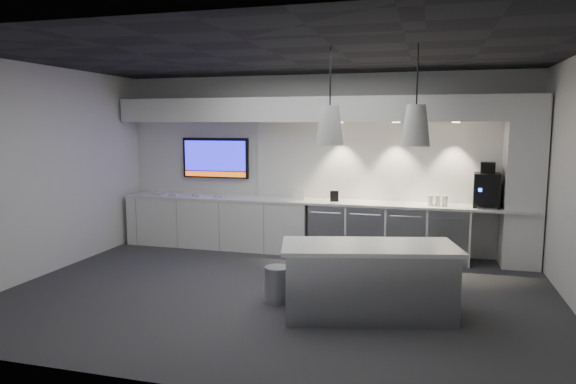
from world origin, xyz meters
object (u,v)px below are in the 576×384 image
(wall_tv, at_px, (215,158))
(coffee_machine, at_px, (487,189))
(bin, at_px, (277,284))
(island, at_px, (369,280))

(wall_tv, height_order, coffee_machine, wall_tv)
(wall_tv, distance_m, coffee_machine, 4.61)
(wall_tv, xyz_separation_m, bin, (1.98, -2.76, -1.34))
(wall_tv, relative_size, bin, 2.84)
(island, bearing_deg, wall_tv, 123.15)
(island, bearing_deg, coffee_machine, 47.45)
(island, distance_m, bin, 1.15)
(wall_tv, xyz_separation_m, coffee_machine, (4.59, -0.25, -0.38))
(island, height_order, bin, island)
(bin, bearing_deg, island, -8.44)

